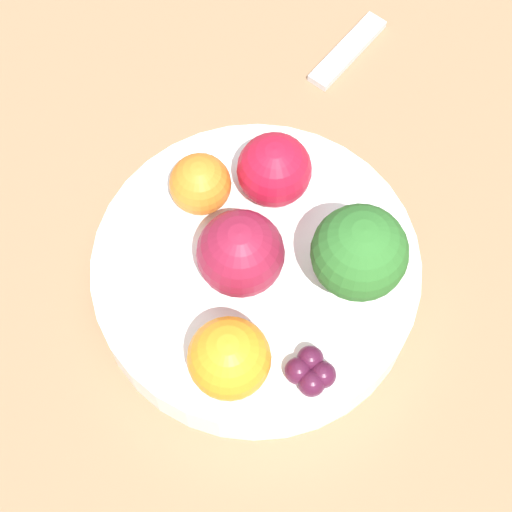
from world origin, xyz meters
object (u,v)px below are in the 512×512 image
Objects in this scene: broccoli at (359,253)px; apple_red at (277,170)px; orange_front at (200,184)px; grape_cluster at (311,372)px; apple_green at (241,254)px; bowl at (256,274)px; orange_back at (226,358)px; spoon at (348,51)px.

broccoli is 1.48× the size of apple_red.
orange_front reaches higher than grape_cluster.
apple_green reaches higher than orange_front.
apple_green is 1.75× the size of grape_cluster.
grape_cluster is (-0.05, 0.06, 0.02)m from bowl.
orange_front is at bearing -48.54° from grape_cluster.
apple_red is 0.12m from orange_back.
apple_green is at bearing 45.66° from bowl.
orange_back is at bearing 8.33° from grape_cluster.
orange_back is at bearing 83.94° from spoon.
broccoli is at bearing -130.85° from orange_back.
orange_back reaches higher than bowl.
bowl is at bearing -54.50° from grape_cluster.
orange_front is at bearing 21.06° from apple_red.
apple_green is at bearing -46.56° from grape_cluster.
apple_red is at bearing -98.69° from apple_green.
apple_red is 1.56× the size of grape_cluster.
orange_front is (0.04, -0.04, 0.04)m from bowl.
apple_green reaches higher than spoon.
orange_front reaches higher than bowl.
broccoli reaches higher than grape_cluster.
orange_front is 0.51× the size of spoon.
broccoli is at bearing -102.51° from grape_cluster.
orange_back is 0.63× the size of spoon.
apple_red is at bearing -69.55° from grape_cluster.
broccoli is 0.91× the size of spoon.
bowl is at bearing -91.27° from orange_back.
apple_green is 0.06m from orange_front.
apple_green is 0.69× the size of spoon.
bowl is at bearing 139.80° from orange_front.
broccoli is at bearing -173.31° from apple_green.
spoon is at bearing -97.76° from bowl.
grape_cluster is at bearing 125.50° from bowl.
bowl is 4.37× the size of apple_red.
bowl is 4.31× the size of orange_back.
grape_cluster is (-0.05, 0.06, -0.02)m from apple_green.
bowl is 2.69× the size of spoon.
orange_back reaches higher than orange_front.
grape_cluster is at bearing 110.45° from apple_red.
broccoli reaches higher than orange_front.
orange_front is (0.04, -0.04, -0.01)m from apple_green.
apple_green reaches higher than grape_cluster.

